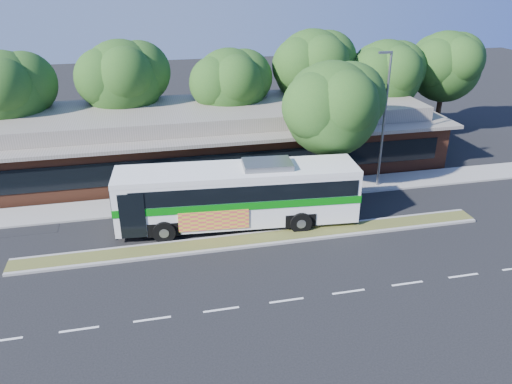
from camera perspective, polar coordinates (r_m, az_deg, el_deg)
ground at (r=27.21m, az=0.61°, el=-6.13°), size 120.00×120.00×0.00m
median_strip at (r=27.67m, az=0.32°, el=-5.38°), size 26.00×1.10×0.15m
sidewalk at (r=32.73m, az=-1.97°, el=-0.46°), size 44.00×2.60×0.12m
plaza_building at (r=38.03m, az=-3.91°, el=6.47°), size 33.20×11.20×4.45m
lamp_post at (r=33.66m, az=14.42°, el=8.29°), size 0.93×0.18×9.07m
tree_bg_a at (r=39.81m, az=-26.18°, el=10.46°), size 6.47×5.80×8.63m
tree_bg_b at (r=39.69m, az=-14.46°, el=12.53°), size 6.69×6.00×9.00m
tree_bg_c at (r=39.40m, az=-2.50°, el=12.36°), size 6.24×5.60×8.26m
tree_bg_d at (r=41.99m, az=7.01°, el=14.11°), size 6.91×6.20×9.37m
tree_bg_e at (r=43.56m, az=15.04°, el=12.94°), size 6.47×5.80×8.50m
tree_bg_f at (r=47.38m, az=21.20°, el=13.43°), size 6.69×6.00×8.92m
transit_bus at (r=28.39m, az=-2.00°, el=0.10°), size 13.90×4.06×3.85m
sedan at (r=35.55m, az=-22.57°, el=0.83°), size 5.36×3.50×1.44m
sidewalk_tree at (r=32.48m, az=9.28°, el=9.70°), size 6.70×6.01×8.60m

